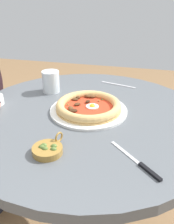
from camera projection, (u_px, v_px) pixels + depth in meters
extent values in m
cylinder|color=#565B60|center=(87.00, 118.00, 0.97)|extent=(0.94, 0.94, 0.04)
cylinder|color=#4E5257|center=(87.00, 188.00, 1.14)|extent=(0.10, 0.10, 0.69)
cylinder|color=white|center=(88.00, 110.00, 0.98)|extent=(0.30, 0.30, 0.01)
cylinder|color=#E0B26B|center=(88.00, 109.00, 0.98)|extent=(0.25, 0.25, 0.01)
torus|color=#E0B26B|center=(88.00, 106.00, 0.97)|extent=(0.25, 0.25, 0.03)
cylinder|color=red|center=(88.00, 107.00, 0.97)|extent=(0.23, 0.23, 0.00)
cylinder|color=white|center=(92.00, 106.00, 0.97)|extent=(0.05, 0.05, 0.00)
ellipsoid|color=yellow|center=(92.00, 106.00, 0.97)|extent=(0.02, 0.02, 0.02)
ellipsoid|color=#3D2314|center=(73.00, 110.00, 0.94)|extent=(0.04, 0.03, 0.01)
ellipsoid|color=#4C2D19|center=(77.00, 104.00, 0.99)|extent=(0.03, 0.03, 0.01)
ellipsoid|color=brown|center=(88.00, 96.00, 1.05)|extent=(0.04, 0.03, 0.01)
ellipsoid|color=brown|center=(71.00, 108.00, 0.96)|extent=(0.03, 0.03, 0.01)
ellipsoid|color=#4C2D19|center=(75.00, 99.00, 1.03)|extent=(0.03, 0.02, 0.01)
ellipsoid|color=brown|center=(92.00, 96.00, 1.05)|extent=(0.04, 0.03, 0.01)
ellipsoid|color=#4C2D19|center=(78.00, 97.00, 1.04)|extent=(0.03, 0.03, 0.01)
ellipsoid|color=#3D2314|center=(88.00, 101.00, 1.01)|extent=(0.02, 0.03, 0.01)
ellipsoid|color=#2D6B28|center=(68.00, 104.00, 0.99)|extent=(0.01, 0.01, 0.00)
ellipsoid|color=#2D6B28|center=(102.00, 99.00, 1.03)|extent=(0.01, 0.01, 0.00)
ellipsoid|color=#2D6B28|center=(99.00, 101.00, 1.02)|extent=(0.01, 0.01, 0.00)
cylinder|color=silver|center=(51.00, 82.00, 1.14)|extent=(0.08, 0.08, 0.10)
cylinder|color=silver|center=(51.00, 89.00, 1.15)|extent=(0.07, 0.07, 0.03)
cube|color=silver|center=(125.00, 152.00, 0.75)|extent=(0.10, 0.10, 0.00)
cube|color=black|center=(150.00, 172.00, 0.67)|extent=(0.06, 0.06, 0.01)
cylinder|color=olive|center=(47.00, 150.00, 0.74)|extent=(0.09, 0.09, 0.02)
torus|color=olive|center=(59.00, 137.00, 0.77)|extent=(0.02, 0.03, 0.03)
ellipsoid|color=#516B2D|center=(44.00, 146.00, 0.75)|extent=(0.02, 0.02, 0.02)
ellipsoid|color=#516B2D|center=(45.00, 149.00, 0.73)|extent=(0.02, 0.02, 0.02)
ellipsoid|color=#516B2D|center=(42.00, 147.00, 0.74)|extent=(0.02, 0.02, 0.02)
ellipsoid|color=#516B2D|center=(54.00, 150.00, 0.73)|extent=(0.02, 0.02, 0.02)
ellipsoid|color=#516B2D|center=(54.00, 147.00, 0.74)|extent=(0.02, 0.02, 0.02)
cube|color=#BCBCC1|center=(118.00, 85.00, 1.23)|extent=(0.17, 0.06, 0.00)
cylinder|color=#8E6B4C|center=(25.00, 157.00, 1.57)|extent=(0.02, 0.02, 0.45)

